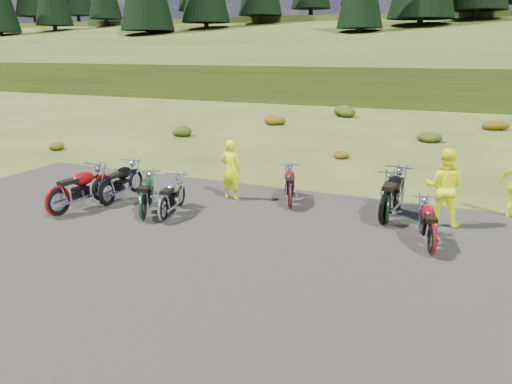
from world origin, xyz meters
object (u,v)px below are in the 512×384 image
at_px(person_middle, 231,171).
at_px(motorcycle_3, 164,222).
at_px(motorcycle_0, 109,206).
at_px(motorcycle_7, 386,225).

bearing_deg(person_middle, motorcycle_3, 76.37).
height_order(motorcycle_0, motorcycle_3, motorcycle_0).
bearing_deg(motorcycle_3, person_middle, -27.90).
bearing_deg(motorcycle_0, motorcycle_7, -81.54).
height_order(motorcycle_7, person_middle, person_middle).
xyz_separation_m(motorcycle_3, person_middle, (0.67, 2.46, 0.86)).
bearing_deg(motorcycle_7, motorcycle_3, 103.64).
bearing_deg(person_middle, motorcycle_0, 36.16).
bearing_deg(person_middle, motorcycle_7, 176.52).
relative_size(motorcycle_0, person_middle, 1.20).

